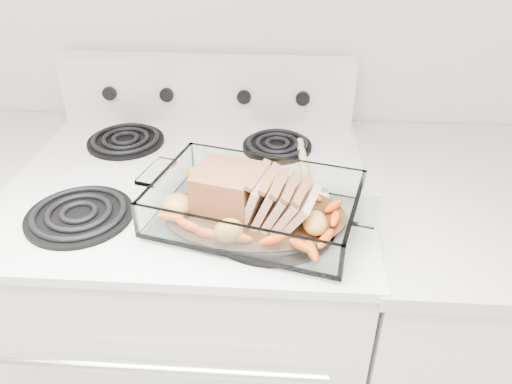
# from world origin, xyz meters

# --- Properties ---
(electric_range) EXTENTS (0.78, 0.70, 1.12)m
(electric_range) POSITION_xyz_m (0.00, 1.66, 0.48)
(electric_range) COLOR silver
(electric_range) RESTS_ON ground
(counter_right) EXTENTS (0.58, 0.68, 0.93)m
(counter_right) POSITION_xyz_m (0.67, 1.66, 0.47)
(counter_right) COLOR white
(counter_right) RESTS_ON ground
(baking_dish) EXTENTS (0.38, 0.25, 0.07)m
(baking_dish) POSITION_xyz_m (0.16, 1.50, 0.96)
(baking_dish) COLOR silver
(baking_dish) RESTS_ON electric_range
(pork_roast) EXTENTS (0.23, 0.11, 0.09)m
(pork_roast) POSITION_xyz_m (0.14, 1.50, 1.00)
(pork_roast) COLOR brown
(pork_roast) RESTS_ON baking_dish
(roast_vegetables) EXTENTS (0.35, 0.19, 0.04)m
(roast_vegetables) POSITION_xyz_m (0.15, 1.54, 0.97)
(roast_vegetables) COLOR #EB490C
(roast_vegetables) RESTS_ON baking_dish
(wooden_spoon) EXTENTS (0.07, 0.29, 0.02)m
(wooden_spoon) POSITION_xyz_m (0.27, 1.65, 0.95)
(wooden_spoon) COLOR beige
(wooden_spoon) RESTS_ON electric_range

